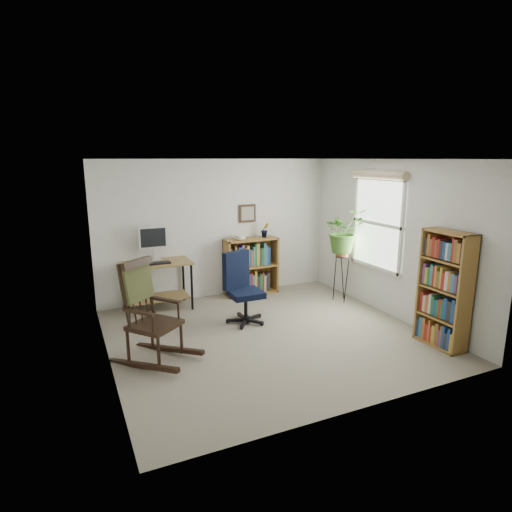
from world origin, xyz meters
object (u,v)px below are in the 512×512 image
office_chair (246,288)px  rocking_chair (154,311)px  desk (157,286)px  tall_bookshelf (445,290)px  low_bookshelf (251,266)px

office_chair → rocking_chair: bearing=-173.7°
office_chair → rocking_chair: size_ratio=0.85×
desk → tall_bookshelf: bearing=-43.5°
office_chair → rocking_chair: rocking_chair is taller
rocking_chair → tall_bookshelf: 3.67m
office_chair → low_bookshelf: bearing=44.6°
office_chair → tall_bookshelf: (2.02, -1.79, 0.22)m
low_bookshelf → tall_bookshelf: 3.35m
low_bookshelf → tall_bookshelf: size_ratio=0.67×
desk → office_chair: 1.57m
desk → tall_bookshelf: tall_bookshelf is taller
office_chair → low_bookshelf: office_chair is taller
desk → low_bookshelf: low_bookshelf is taller
office_chair → rocking_chair: 1.63m
tall_bookshelf → office_chair: bearing=138.4°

